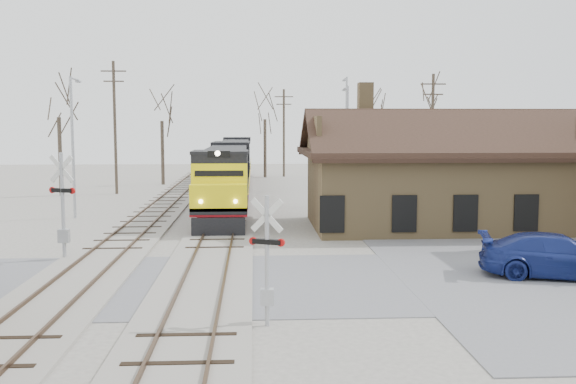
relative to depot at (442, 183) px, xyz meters
name	(u,v)px	position (x,y,z in m)	size (l,w,h in m)	color
ground	(204,283)	(-11.99, -12.00, -2.41)	(140.00, 140.00, 0.00)	#AAA499
road	(204,282)	(-11.99, -12.00, -2.39)	(60.00, 9.00, 0.03)	slate
track_main	(224,219)	(-11.99, 3.00, -2.34)	(3.40, 90.00, 0.24)	#AAA499
track_siding	(146,220)	(-16.49, 3.00, -2.34)	(3.40, 90.00, 0.24)	#AAA499
depot	(442,183)	(0.00, 0.00, 0.00)	(15.20, 9.31, 7.90)	olive
locomotive_lead	(226,178)	(-11.99, 6.12, -0.17)	(2.87, 19.20, 4.26)	black
locomotive_trailing	(235,161)	(-11.99, 25.59, -0.17)	(2.87, 19.20, 4.03)	black
crossbuck_near	(267,264)	(-9.87, -16.97, -0.67)	(0.99, 0.46, 3.64)	#A5A8AD
crossbuck_far	(63,210)	(-18.07, -7.74, -0.35)	(1.20, 0.57, 4.44)	#A5A8AD
parked_car	(558,256)	(0.83, -11.86, -1.61)	(2.24, 5.51, 1.60)	navy
streetlight_a	(73,139)	(-20.96, 4.57, 2.33)	(0.25, 2.04, 8.40)	#A5A8AD
streetlight_b	(347,138)	(-3.80, 9.78, 2.23)	(0.25, 2.04, 8.21)	#A5A8AD
streetlight_c	(346,127)	(-2.16, 21.52, 2.99)	(0.25, 2.04, 9.70)	#A5A8AD
utility_pole_a	(115,125)	(-21.34, 18.03, 3.14)	(2.00, 0.24, 10.63)	#382D23
utility_pole_b	(284,131)	(-6.97, 34.90, 2.50)	(2.00, 0.24, 9.38)	#382D23
utility_pole_c	(432,132)	(3.88, 15.91, 2.59)	(2.00, 0.24, 9.56)	#382D23
tree_a	(58,104)	(-25.45, 17.05, 4.77)	(4.11, 4.11, 10.08)	#382D23
tree_b	(162,110)	(-18.75, 26.20, 4.50)	(3.96, 3.96, 9.71)	#382D23
tree_c	(265,110)	(-9.02, 34.07, 4.78)	(4.12, 4.12, 10.09)	#382D23
tree_d	(376,108)	(2.64, 32.94, 4.88)	(4.18, 4.18, 10.24)	#382D23
tree_e	(430,101)	(6.70, 26.93, 5.43)	(4.49, 4.49, 11.00)	#382D23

